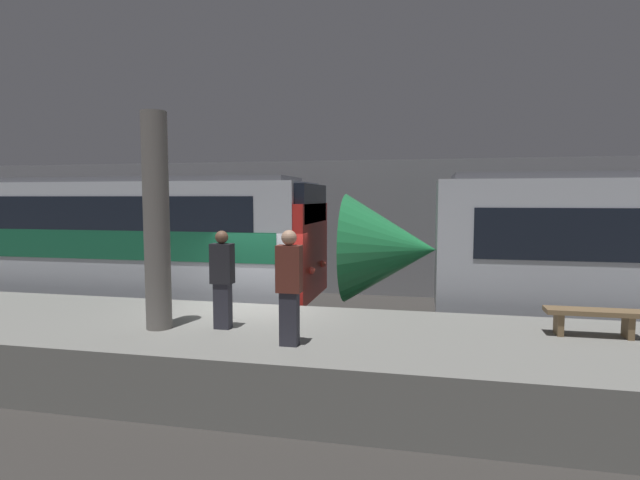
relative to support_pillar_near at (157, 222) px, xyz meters
The scene contains 8 objects.
ground_plane 3.81m from the support_pillar_near, 67.99° to the left, with size 120.00×120.00×0.00m, color #33302D.
platform 2.60m from the support_pillar_near, 24.99° to the left, with size 40.00×3.72×1.03m.
station_rear_barrier 9.12m from the support_pillar_near, 84.16° to the left, with size 50.00×0.15×4.58m.
support_pillar_near is the anchor object (origin of this frame).
train_boxy 8.78m from the support_pillar_near, 149.03° to the left, with size 18.71×2.87×3.85m.
person_waiting 2.72m from the support_pillar_near, 11.26° to the right, with size 0.38×0.24×1.80m.
person_walking 1.48m from the support_pillar_near, 11.48° to the left, with size 0.38×0.24×1.72m.
platform_bench 7.51m from the support_pillar_near, ahead, with size 1.50×0.40×0.45m.
Camera 1 is at (3.64, -10.10, 3.32)m, focal length 28.00 mm.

